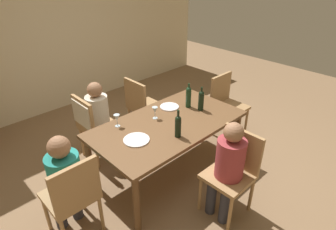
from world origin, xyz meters
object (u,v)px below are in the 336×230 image
(wine_bottle_tall_green, at_px, (201,100))
(wine_glass_near_left, at_px, (117,118))
(person_man_bearded, at_px, (228,164))
(dinner_plate_guest_left, at_px, (136,140))
(chair_far_left, at_px, (90,121))
(chair_near, at_px, (234,167))
(wine_bottle_dark_red, at_px, (188,96))
(dinner_plate_host, at_px, (169,107))
(chair_far_right, at_px, (142,104))
(person_man_guest, at_px, (100,114))
(wine_glass_centre, at_px, (155,110))
(chair_right_end, at_px, (226,101))
(person_woman_host, at_px, (65,179))
(chair_left_end, at_px, (73,194))
(wine_bottle_short_olive, at_px, (178,125))
(dining_table, at_px, (168,128))

(wine_bottle_tall_green, xyz_separation_m, wine_glass_near_left, (-0.98, 0.40, -0.03))
(person_man_bearded, xyz_separation_m, dinner_plate_guest_left, (-0.47, 0.84, 0.10))
(wine_bottle_tall_green, bearing_deg, chair_far_left, 138.17)
(chair_far_left, distance_m, person_man_bearded, 1.82)
(chair_near, height_order, wine_bottle_dark_red, wine_bottle_dark_red)
(wine_bottle_dark_red, distance_m, dinner_plate_host, 0.28)
(chair_near, bearing_deg, chair_far_left, 19.37)
(chair_near, bearing_deg, chair_far_right, -7.49)
(person_man_guest, distance_m, wine_bottle_dark_red, 1.16)
(wine_glass_centre, bearing_deg, dinner_plate_guest_left, -154.72)
(chair_right_end, distance_m, person_woman_host, 2.56)
(wine_bottle_tall_green, xyz_separation_m, wine_bottle_dark_red, (-0.05, 0.17, 0.01))
(chair_right_end, bearing_deg, dinner_plate_host, -10.04)
(chair_left_end, distance_m, person_man_guest, 1.32)
(person_man_guest, relative_size, wine_bottle_tall_green, 3.49)
(chair_left_end, distance_m, dinner_plate_guest_left, 0.81)
(wine_bottle_dark_red, bearing_deg, person_man_guest, 137.68)
(person_woman_host, relative_size, wine_glass_near_left, 7.44)
(chair_far_right, relative_size, wine_glass_centre, 6.17)
(chair_far_right, bearing_deg, chair_left_end, -58.91)
(chair_right_end, xyz_separation_m, dinner_plate_host, (-1.00, 0.18, 0.20))
(wine_bottle_short_olive, distance_m, dinner_plate_host, 0.69)
(person_man_guest, bearing_deg, person_woman_host, -46.64)
(wine_glass_near_left, bearing_deg, dinner_plate_host, -5.77)
(wine_bottle_dark_red, distance_m, dinner_plate_guest_left, 0.98)
(chair_far_left, relative_size, wine_glass_near_left, 6.17)
(dinner_plate_guest_left, bearing_deg, person_man_bearded, -60.92)
(dining_table, relative_size, chair_far_right, 1.95)
(chair_far_left, bearing_deg, dining_table, 31.11)
(chair_near, bearing_deg, person_woman_host, 56.59)
(chair_far_left, relative_size, wine_glass_centre, 6.17)
(chair_far_right, bearing_deg, wine_bottle_dark_red, 10.79)
(wine_glass_centre, distance_m, dinner_plate_host, 0.35)
(person_man_bearded, bearing_deg, chair_left_end, 57.84)
(wine_glass_centre, height_order, dinner_plate_guest_left, wine_glass_centre)
(person_man_guest, bearing_deg, chair_left_end, -43.07)
(chair_far_right, height_order, dinner_plate_guest_left, chair_far_right)
(chair_far_right, distance_m, wine_bottle_tall_green, 1.01)
(person_man_bearded, xyz_separation_m, person_man_guest, (-0.35, 1.75, -0.00))
(wine_bottle_tall_green, relative_size, wine_glass_near_left, 2.08)
(chair_near, height_order, wine_glass_near_left, chair_near)
(chair_far_left, relative_size, chair_right_end, 1.00)
(chair_far_left, xyz_separation_m, wine_bottle_short_olive, (0.40, -1.16, 0.27))
(chair_near, xyz_separation_m, person_man_bearded, (-0.11, 0.00, 0.10))
(chair_left_end, distance_m, person_man_bearded, 1.48)
(chair_far_right, height_order, person_man_bearded, person_man_bearded)
(person_man_bearded, relative_size, wine_bottle_tall_green, 3.52)
(chair_far_right, bearing_deg, person_man_bearded, -11.08)
(wine_glass_centre, bearing_deg, chair_near, -83.07)
(chair_near, bearing_deg, wine_glass_centre, 6.93)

